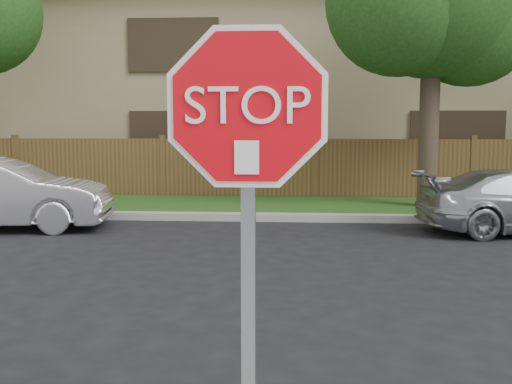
{
  "coord_description": "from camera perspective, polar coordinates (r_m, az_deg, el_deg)",
  "views": [
    {
      "loc": [
        -0.51,
        -4.16,
        2.1
      ],
      "look_at": [
        -0.73,
        -0.9,
        1.7
      ],
      "focal_mm": 42.0,
      "sensor_mm": 36.0,
      "label": 1
    }
  ],
  "objects": [
    {
      "name": "far_curb",
      "position": [
        12.49,
        6.1,
        -2.45
      ],
      "size": [
        70.0,
        0.3,
        0.15
      ],
      "primitive_type": "cube",
      "color": "gray",
      "rests_on": "ground"
    },
    {
      "name": "grass_strip",
      "position": [
        14.12,
        5.83,
        -1.42
      ],
      "size": [
        70.0,
        3.0,
        0.12
      ],
      "primitive_type": "cube",
      "color": "#1E4714",
      "rests_on": "ground"
    },
    {
      "name": "fence",
      "position": [
        15.63,
        5.66,
        2.11
      ],
      "size": [
        70.0,
        0.12,
        1.6
      ],
      "primitive_type": "cube",
      "color": "#51381C",
      "rests_on": "ground"
    },
    {
      "name": "apartment_building",
      "position": [
        21.22,
        5.26,
        10.74
      ],
      "size": [
        35.2,
        9.2,
        7.2
      ],
      "color": "#9D8C62",
      "rests_on": "ground"
    },
    {
      "name": "stop_sign",
      "position": [
        2.7,
        -0.81,
        1.25
      ],
      "size": [
        1.01,
        0.13,
        2.55
      ],
      "color": "gray",
      "rests_on": "sidewalk_near"
    }
  ]
}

